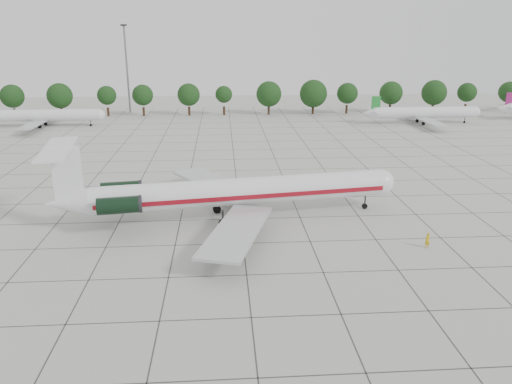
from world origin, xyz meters
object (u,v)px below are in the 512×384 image
(main_airliner, at_px, (224,192))
(floodlight_mast, at_px, (127,64))
(ground_crew, at_px, (427,240))
(bg_airliner_d, at_px, (424,113))
(bg_airliner_b, at_px, (45,116))

(main_airliner, relative_size, floodlight_mast, 1.81)
(ground_crew, relative_size, floodlight_mast, 0.07)
(main_airliner, xyz_separation_m, bg_airliner_d, (53.65, 67.12, -0.92))
(main_airliner, relative_size, bg_airliner_d, 1.63)
(bg_airliner_d, bearing_deg, main_airliner, -128.63)
(main_airliner, xyz_separation_m, bg_airliner_b, (-45.67, 69.45, -0.92))
(bg_airliner_d, bearing_deg, bg_airliner_b, 178.66)
(bg_airliner_b, bearing_deg, ground_crew, -49.27)
(main_airliner, xyz_separation_m, floodlight_mast, (-27.91, 92.06, 10.45))
(floodlight_mast, bearing_deg, bg_airliner_d, -17.00)
(main_airliner, height_order, ground_crew, main_airliner)
(ground_crew, bearing_deg, bg_airliner_b, -65.85)
(main_airliner, height_order, bg_airliner_b, main_airliner)
(main_airliner, bearing_deg, bg_airliner_b, 115.04)
(floodlight_mast, bearing_deg, bg_airliner_b, -128.14)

